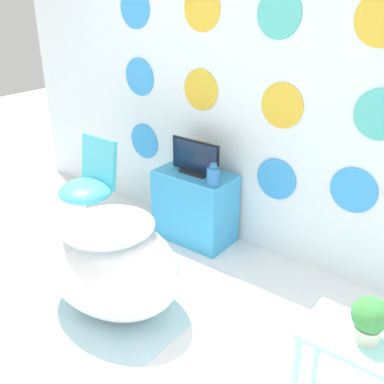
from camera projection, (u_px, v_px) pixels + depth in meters
ground_plane at (32, 382)px, 2.27m from camera, size 12.00×12.00×0.00m
wall_back_dotted at (241, 70)px, 3.06m from camera, size 4.52×0.05×2.60m
rug at (103, 306)px, 2.80m from camera, size 1.07×0.90×0.01m
bathtub at (112, 265)px, 2.70m from camera, size 0.93×0.66×0.58m
chair at (89, 208)px, 3.45m from camera, size 0.41×0.41×0.79m
tv_cabinet at (195, 206)px, 3.45m from camera, size 0.59×0.35×0.55m
tv at (195, 159)px, 3.29m from camera, size 0.42×0.12×0.25m
vase at (213, 176)px, 3.11m from camera, size 0.09×0.09×0.16m
side_table at (361, 357)px, 1.88m from camera, size 0.50×0.31×0.50m
potted_plant_left at (370, 318)px, 1.79m from camera, size 0.15×0.15×0.20m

